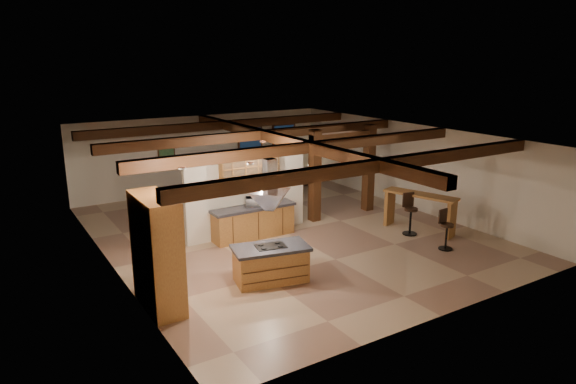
% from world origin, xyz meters
% --- Properties ---
extents(ground, '(12.00, 12.00, 0.00)m').
position_xyz_m(ground, '(0.00, 0.00, 0.00)').
color(ground, tan).
rests_on(ground, ground).
extents(room_walls, '(12.00, 12.00, 12.00)m').
position_xyz_m(room_walls, '(0.00, 0.00, 1.78)').
color(room_walls, silver).
rests_on(room_walls, ground).
extents(ceiling_beams, '(10.00, 12.00, 0.28)m').
position_xyz_m(ceiling_beams, '(0.00, 0.00, 2.76)').
color(ceiling_beams, '#361C0D').
rests_on(ceiling_beams, room_walls).
extents(timber_posts, '(2.50, 0.30, 2.90)m').
position_xyz_m(timber_posts, '(2.50, 0.50, 1.76)').
color(timber_posts, '#361C0D').
rests_on(timber_posts, ground).
extents(partition_wall, '(3.80, 0.18, 2.20)m').
position_xyz_m(partition_wall, '(-1.00, 0.50, 1.10)').
color(partition_wall, silver).
rests_on(partition_wall, ground).
extents(pantry_cabinet, '(0.67, 1.60, 2.40)m').
position_xyz_m(pantry_cabinet, '(-4.67, -2.60, 1.20)').
color(pantry_cabinet, '#AC7F37').
rests_on(pantry_cabinet, ground).
extents(back_counter, '(2.50, 0.66, 0.94)m').
position_xyz_m(back_counter, '(-1.00, 0.11, 0.48)').
color(back_counter, '#AC7F37').
rests_on(back_counter, ground).
extents(upper_display_cabinet, '(1.80, 0.36, 0.95)m').
position_xyz_m(upper_display_cabinet, '(-1.00, 0.31, 1.85)').
color(upper_display_cabinet, '#AC7F37').
rests_on(upper_display_cabinet, partition_wall).
extents(range_hood, '(1.10, 1.10, 1.40)m').
position_xyz_m(range_hood, '(-2.06, -2.72, 1.78)').
color(range_hood, silver).
rests_on(range_hood, room_walls).
extents(back_windows, '(2.70, 0.07, 1.70)m').
position_xyz_m(back_windows, '(2.80, 5.93, 1.50)').
color(back_windows, '#361C0D').
rests_on(back_windows, room_walls).
extents(framed_art, '(0.65, 0.05, 0.85)m').
position_xyz_m(framed_art, '(-1.50, 5.94, 1.70)').
color(framed_art, '#361C0D').
rests_on(framed_art, room_walls).
extents(recessed_cans, '(3.16, 2.46, 0.03)m').
position_xyz_m(recessed_cans, '(-2.53, -1.93, 2.87)').
color(recessed_cans, silver).
rests_on(recessed_cans, room_walls).
extents(kitchen_island, '(1.90, 1.27, 0.87)m').
position_xyz_m(kitchen_island, '(-2.06, -2.72, 0.44)').
color(kitchen_island, '#AC7F37').
rests_on(kitchen_island, ground).
extents(dining_table, '(1.91, 1.52, 0.59)m').
position_xyz_m(dining_table, '(-0.62, 3.29, 0.29)').
color(dining_table, '#402110').
rests_on(dining_table, ground).
extents(sofa, '(2.41, 1.54, 0.66)m').
position_xyz_m(sofa, '(3.08, 4.99, 0.33)').
color(sofa, black).
rests_on(sofa, ground).
extents(microwave, '(0.55, 0.47, 0.26)m').
position_xyz_m(microwave, '(-0.97, 0.11, 1.07)').
color(microwave, '#B5B5BA').
rests_on(microwave, back_counter).
extents(bar_counter, '(1.23, 2.25, 1.15)m').
position_xyz_m(bar_counter, '(3.47, -2.00, 0.78)').
color(bar_counter, '#AC7F37').
rests_on(bar_counter, ground).
extents(side_table, '(0.49, 0.49, 0.50)m').
position_xyz_m(side_table, '(4.36, 5.01, 0.25)').
color(side_table, '#361C0D').
rests_on(side_table, ground).
extents(table_lamp, '(0.27, 0.27, 0.31)m').
position_xyz_m(table_lamp, '(4.36, 5.01, 0.72)').
color(table_lamp, black).
rests_on(table_lamp, side_table).
extents(bar_stool_a, '(0.38, 0.38, 1.09)m').
position_xyz_m(bar_stool_a, '(2.96, -3.45, 0.56)').
color(bar_stool_a, black).
rests_on(bar_stool_a, ground).
extents(bar_stool_b, '(0.44, 0.45, 1.22)m').
position_xyz_m(bar_stool_b, '(3.03, -2.05, 0.62)').
color(bar_stool_b, black).
rests_on(bar_stool_b, ground).
extents(dining_chairs, '(2.18, 2.18, 1.10)m').
position_xyz_m(dining_chairs, '(-0.62, 3.29, 0.56)').
color(dining_chairs, '#361C0D').
rests_on(dining_chairs, ground).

